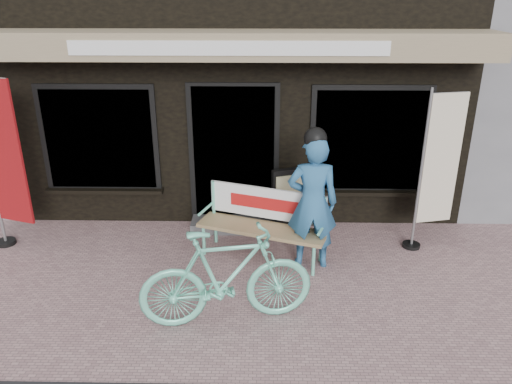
{
  "coord_description": "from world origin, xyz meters",
  "views": [
    {
      "loc": [
        0.46,
        -5.13,
        3.46
      ],
      "look_at": [
        0.35,
        0.7,
        1.05
      ],
      "focal_mm": 35.0,
      "sensor_mm": 36.0,
      "label": 1
    }
  ],
  "objects_px": {
    "person": "(313,200)",
    "menu_stand": "(288,200)",
    "bench": "(264,218)",
    "nobori_cream": "(437,168)",
    "bicycle": "(227,277)",
    "nobori_red": "(3,162)"
  },
  "relations": [
    {
      "from": "person",
      "to": "menu_stand",
      "type": "distance_m",
      "value": 1.09
    },
    {
      "from": "person",
      "to": "nobori_red",
      "type": "relative_size",
      "value": 0.76
    },
    {
      "from": "bicycle",
      "to": "nobori_cream",
      "type": "distance_m",
      "value": 3.33
    },
    {
      "from": "bicycle",
      "to": "bench",
      "type": "bearing_deg",
      "value": -25.99
    },
    {
      "from": "bench",
      "to": "bicycle",
      "type": "height_order",
      "value": "bicycle"
    },
    {
      "from": "nobori_cream",
      "to": "menu_stand",
      "type": "height_order",
      "value": "nobori_cream"
    },
    {
      "from": "bench",
      "to": "nobori_cream",
      "type": "height_order",
      "value": "nobori_cream"
    },
    {
      "from": "menu_stand",
      "to": "bicycle",
      "type": "bearing_deg",
      "value": -127.6
    },
    {
      "from": "bench",
      "to": "nobori_cream",
      "type": "relative_size",
      "value": 0.79
    },
    {
      "from": "person",
      "to": "nobori_red",
      "type": "bearing_deg",
      "value": 175.67
    },
    {
      "from": "menu_stand",
      "to": "nobori_red",
      "type": "bearing_deg",
      "value": 169.62
    },
    {
      "from": "nobori_cream",
      "to": "bicycle",
      "type": "bearing_deg",
      "value": -159.4
    },
    {
      "from": "bench",
      "to": "person",
      "type": "distance_m",
      "value": 0.76
    },
    {
      "from": "bench",
      "to": "person",
      "type": "height_order",
      "value": "person"
    },
    {
      "from": "person",
      "to": "menu_stand",
      "type": "relative_size",
      "value": 1.89
    },
    {
      "from": "nobori_cream",
      "to": "menu_stand",
      "type": "bearing_deg",
      "value": 154.82
    },
    {
      "from": "nobori_red",
      "to": "nobori_cream",
      "type": "relative_size",
      "value": 1.09
    },
    {
      "from": "bench",
      "to": "nobori_cream",
      "type": "distance_m",
      "value": 2.44
    },
    {
      "from": "nobori_red",
      "to": "menu_stand",
      "type": "xyz_separation_m",
      "value": [
        3.85,
        0.59,
        -0.77
      ]
    },
    {
      "from": "bicycle",
      "to": "menu_stand",
      "type": "xyz_separation_m",
      "value": [
        0.75,
        2.24,
        -0.06
      ]
    },
    {
      "from": "bench",
      "to": "menu_stand",
      "type": "xyz_separation_m",
      "value": [
        0.36,
        0.74,
        -0.04
      ]
    },
    {
      "from": "bicycle",
      "to": "nobori_red",
      "type": "height_order",
      "value": "nobori_red"
    }
  ]
}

